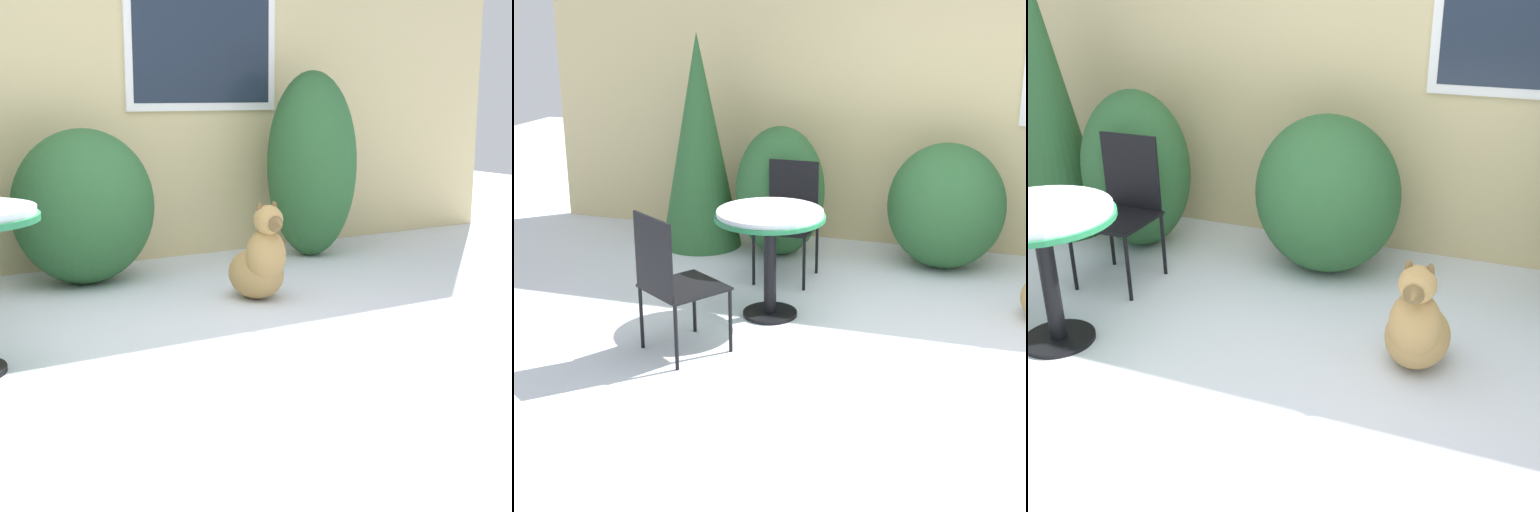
{
  "view_description": "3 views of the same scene",
  "coord_description": "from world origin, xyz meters",
  "views": [
    {
      "loc": [
        -1.74,
        -3.43,
        1.28
      ],
      "look_at": [
        0.68,
        0.74,
        0.27
      ],
      "focal_mm": 55.0,
      "sensor_mm": 36.0,
      "label": 1
    },
    {
      "loc": [
        0.4,
        -4.74,
        2.2
      ],
      "look_at": [
        -1.19,
        0.22,
        0.45
      ],
      "focal_mm": 55.0,
      "sensor_mm": 36.0,
      "label": 2
    },
    {
      "loc": [
        1.09,
        -2.14,
        1.87
      ],
      "look_at": [
        0.0,
        0.6,
        0.55
      ],
      "focal_mm": 45.0,
      "sensor_mm": 36.0,
      "label": 3
    }
  ],
  "objects": [
    {
      "name": "evergreen_bush",
      "position": [
        -2.29,
        1.62,
        0.95
      ],
      "size": [
        0.72,
        0.72,
        1.89
      ],
      "color": "#2D6033",
      "rests_on": "ground_plane"
    },
    {
      "name": "shrub_left",
      "position": [
        -1.53,
        1.58,
        0.57
      ],
      "size": [
        0.77,
        0.75,
        1.13
      ],
      "color": "#2D6033",
      "rests_on": "ground_plane"
    },
    {
      "name": "ground_plane",
      "position": [
        0.0,
        0.0,
        0.0
      ],
      "size": [
        16.0,
        16.0,
        0.0
      ],
      "primitive_type": "plane",
      "color": "silver"
    },
    {
      "name": "patio_chair_near_table",
      "position": [
        -1.29,
        1.06,
        0.51
      ],
      "size": [
        0.45,
        0.45,
        0.93
      ],
      "rotation": [
        0.0,
        0.0,
        0.01
      ],
      "color": "black",
      "rests_on": "ground_plane"
    },
    {
      "name": "house_wall",
      "position": [
        0.05,
        2.2,
        1.56
      ],
      "size": [
        8.0,
        0.1,
        3.08
      ],
      "color": "#D1BC84",
      "rests_on": "ground_plane"
    },
    {
      "name": "shrub_middle",
      "position": [
        -0.12,
        1.67,
        0.52
      ],
      "size": [
        0.97,
        0.82,
        1.05
      ],
      "color": "#2D6033",
      "rests_on": "ground_plane"
    },
    {
      "name": "patio_table",
      "position": [
        -1.19,
        0.22,
        0.64
      ],
      "size": [
        0.77,
        0.77,
        0.78
      ],
      "color": "black",
      "rests_on": "ground_plane"
    },
    {
      "name": "patio_chair_far_side",
      "position": [
        -1.57,
        -0.57,
        0.51
      ],
      "size": [
        0.62,
        0.62,
        0.93
      ],
      "rotation": [
        0.0,
        0.0,
        2.57
      ],
      "color": "black",
      "rests_on": "ground_plane"
    }
  ]
}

